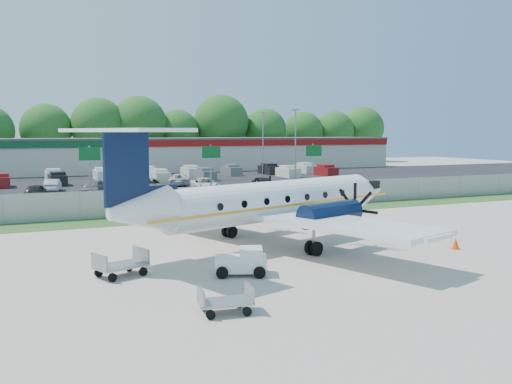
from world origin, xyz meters
name	(u,v)px	position (x,y,z in m)	size (l,w,h in m)	color
ground	(300,243)	(0.00, 0.00, 0.00)	(170.00, 170.00, 0.00)	#BEB2A0
grass_verge	(223,215)	(0.00, 12.00, 0.01)	(170.00, 4.00, 0.02)	#2D561E
access_road	(194,204)	(0.00, 19.00, 0.01)	(170.00, 8.00, 0.02)	black
parking_lot	(139,184)	(0.00, 40.00, 0.01)	(170.00, 32.00, 0.02)	black
perimeter_fence	(214,199)	(0.00, 14.00, 1.00)	(120.00, 0.06, 1.99)	gray
building_east	(260,153)	(26.00, 61.98, 2.63)	(44.40, 12.40, 5.24)	beige
sign_left	(90,162)	(-8.00, 22.91, 3.61)	(1.80, 0.26, 5.00)	gray
sign_mid	(211,159)	(3.00, 22.91, 3.61)	(1.80, 0.26, 5.00)	gray
sign_right	(313,157)	(14.00, 22.91, 3.61)	(1.80, 0.26, 5.00)	gray
light_pole_ne	(295,139)	(20.00, 38.00, 5.23)	(0.90, 0.35, 9.09)	gray
light_pole_se	(263,139)	(20.00, 48.00, 5.23)	(0.90, 0.35, 9.09)	gray
tree_line	(95,168)	(0.00, 74.00, 0.00)	(112.00, 6.00, 14.00)	#205A1A
aircraft	(270,201)	(-1.78, 0.21, 2.44)	(20.59, 20.07, 6.31)	white
pushback_tug	(243,262)	(-5.60, -5.09, 0.57)	(2.54, 2.25, 1.18)	white
baggage_cart_near	(121,265)	(-10.50, -3.24, 0.51)	(2.41, 1.90, 1.11)	gray
baggage_cart_far	(226,301)	(-8.23, -9.75, 0.44)	(1.91, 1.30, 0.94)	gray
cone_nose	(456,244)	(6.75, -4.70, 0.29)	(0.43, 0.43, 0.61)	#FF4108
cone_starboard_wing	(213,214)	(-1.15, 11.10, 0.23)	(0.34, 0.34, 0.49)	#FF4108
road_car_mid	(294,196)	(10.66, 20.69, 0.00)	(2.32, 5.03, 1.40)	maroon
road_car_east	(466,191)	(29.15, 17.49, 0.00)	(1.64, 4.08, 1.39)	#595B5E
parked_car_a	(35,199)	(-12.25, 28.32, 0.00)	(1.62, 4.02, 1.37)	black
parked_car_b	(93,196)	(-6.95, 29.04, 0.00)	(1.87, 4.66, 1.59)	#595B5E
parked_car_c	(150,194)	(-1.45, 28.74, 0.00)	(2.59, 5.61, 1.56)	#595B5E
parked_car_d	(205,191)	(4.34, 28.64, 0.00)	(2.35, 5.10, 1.42)	silver
parked_car_e	(263,189)	(10.81, 28.15, 0.00)	(1.62, 4.03, 1.37)	black
parked_car_f	(53,191)	(-10.12, 35.16, 0.00)	(1.38, 3.96, 1.31)	silver
parked_car_g	(179,186)	(3.73, 35.79, 0.00)	(2.34, 5.08, 1.41)	silver
far_parking_rows	(130,181)	(0.00, 45.00, 0.00)	(56.00, 10.00, 1.60)	gray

